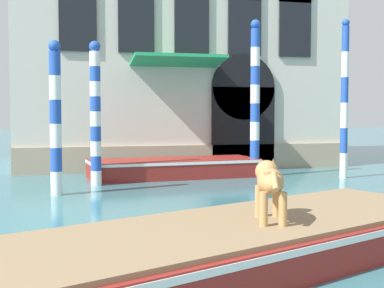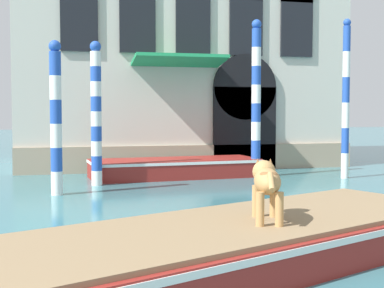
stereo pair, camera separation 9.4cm
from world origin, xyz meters
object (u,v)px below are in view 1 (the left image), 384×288
object	(u,v)px
dog_on_deck	(270,181)
mooring_pole_3	(56,117)
mooring_pole_0	(95,113)
boat_moored_near_palazzo	(174,168)
mooring_pole_1	(255,98)
boat_foreground	(227,244)
mooring_pole_2	(345,99)

from	to	relation	value
dog_on_deck	mooring_pole_3	size ratio (longest dim) A/B	0.31
dog_on_deck	mooring_pole_0	distance (m)	7.94
dog_on_deck	boat_moored_near_palazzo	bearing A→B (deg)	11.33
boat_moored_near_palazzo	mooring_pole_1	xyz separation A→B (m)	(2.32, -0.52, 2.04)
dog_on_deck	boat_moored_near_palazzo	distance (m)	9.02
mooring_pole_1	mooring_pole_3	bearing A→B (deg)	-159.00
dog_on_deck	mooring_pole_1	size ratio (longest dim) A/B	0.24
mooring_pole_0	boat_moored_near_palazzo	bearing A→B (deg)	28.47
dog_on_deck	mooring_pole_1	bearing A→B (deg)	-3.92
boat_moored_near_palazzo	mooring_pole_0	distance (m)	3.10
mooring_pole_0	mooring_pole_1	xyz separation A→B (m)	(4.65, 0.74, 0.43)
boat_foreground	mooring_pole_1	world-z (taller)	mooring_pole_1
dog_on_deck	mooring_pole_0	bearing A→B (deg)	27.80
boat_foreground	dog_on_deck	size ratio (longest dim) A/B	7.11
mooring_pole_0	mooring_pole_1	bearing A→B (deg)	9.08
dog_on_deck	boat_moored_near_palazzo	xyz separation A→B (m)	(0.61, 8.97, -0.75)
mooring_pole_1	mooring_pole_3	distance (m)	6.06
boat_foreground	mooring_pole_2	bearing A→B (deg)	29.24
mooring_pole_0	mooring_pole_3	distance (m)	1.73
dog_on_deck	mooring_pole_2	bearing A→B (deg)	-19.91
dog_on_deck	mooring_pole_0	world-z (taller)	mooring_pole_0
mooring_pole_2	dog_on_deck	bearing A→B (deg)	-125.16
mooring_pole_2	mooring_pole_3	world-z (taller)	mooring_pole_2
mooring_pole_2	mooring_pole_1	bearing A→B (deg)	160.46
mooring_pole_0	mooring_pole_2	distance (m)	7.08
boat_moored_near_palazzo	mooring_pole_1	distance (m)	3.13
mooring_pole_3	mooring_pole_0	bearing A→B (deg)	55.19
mooring_pole_2	mooring_pole_3	distance (m)	8.17
dog_on_deck	boat_moored_near_palazzo	size ratio (longest dim) A/B	0.22
boat_foreground	dog_on_deck	distance (m)	0.96
mooring_pole_0	mooring_pole_2	bearing A→B (deg)	-0.90
boat_moored_near_palazzo	mooring_pole_1	world-z (taller)	mooring_pole_1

